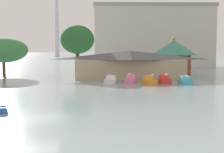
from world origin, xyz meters
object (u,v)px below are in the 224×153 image
Objects in this scene: pedal_boat_red at (165,80)px; green_roof_pavilion at (174,55)px; shoreline_tree_tall_left at (3,50)px; boathouse at (130,64)px; pedal_boat_white at (111,80)px; pedal_boat_pink at (131,79)px; pedal_boat_orange at (149,81)px; shoreline_tree_mid at (77,40)px; background_building_block at (153,36)px; pedal_boat_cyan at (185,81)px.

pedal_boat_red is 0.25× the size of green_roof_pavilion.
boathouse is at bearing -13.92° from shoreline_tree_tall_left.
pedal_boat_red reaches higher than pedal_boat_white.
shoreline_tree_tall_left reaches higher than pedal_boat_pink.
pedal_boat_pink is at bearing -106.42° from pedal_boat_red.
pedal_boat_orange is 1.23× the size of pedal_boat_red.
shoreline_tree_mid is (-10.10, 18.22, 6.92)m from pedal_boat_pink.
shoreline_tree_tall_left is (-34.85, -3.08, 1.01)m from green_roof_pavilion.
shoreline_tree_mid is at bearing -134.16° from pedal_boat_pink.
boathouse is 1.99× the size of shoreline_tree_mid.
shoreline_tree_tall_left is 15.25m from shoreline_tree_mid.
pedal_boat_pink is 0.15× the size of boathouse.
pedal_boat_white is at bearing -105.48° from background_building_block.
pedal_boat_white is 1.07× the size of pedal_boat_cyan.
shoreline_tree_mid is (-20.52, 1.62, 3.25)m from green_roof_pavilion.
pedal_boat_pink is 19.94m from green_roof_pavilion.
shoreline_tree_mid reaches higher than pedal_boat_pink.
pedal_boat_red is (8.38, -0.96, 0.09)m from pedal_boat_white.
pedal_boat_pink is 0.09× the size of background_building_block.
pedal_boat_pink is at bearing -61.00° from shoreline_tree_mid.
pedal_boat_cyan is (11.47, -1.51, 0.00)m from pedal_boat_white.
shoreline_tree_mid is (-15.28, 19.27, 6.92)m from pedal_boat_red.
shoreline_tree_tall_left is at bearing -110.28° from pedal_boat_white.
pedal_boat_pink is 28.31m from shoreline_tree_tall_left.
pedal_boat_red is 25.55m from shoreline_tree_mid.
pedal_boat_white is 20.79m from shoreline_tree_mid.
shoreline_tree_tall_left reaches higher than pedal_boat_cyan.
shoreline_tree_mid reaches higher than pedal_boat_red.
shoreline_tree_tall_left is at bearing -122.60° from pedal_boat_cyan.
shoreline_tree_tall_left is at bearing -102.13° from pedal_boat_pink.
pedal_boat_white is 8.43m from pedal_boat_red.
pedal_boat_red is 0.95× the size of pedal_boat_cyan.
green_roof_pavilion is (5.24, 17.64, 3.68)m from pedal_boat_red.
pedal_boat_cyan is 53.93m from background_building_block.
pedal_boat_orange is 54.60m from background_building_block.
pedal_boat_cyan is (3.09, -0.56, -0.09)m from pedal_boat_red.
shoreline_tree_tall_left is 0.26× the size of background_building_block.
green_roof_pavilion is (2.15, 18.20, 3.77)m from pedal_boat_cyan.
pedal_boat_orange is 0.31× the size of green_roof_pavilion.
pedal_boat_white is 8.57m from boathouse.
green_roof_pavilion is (13.62, 16.69, 3.77)m from pedal_boat_white.
shoreline_tree_mid is (14.33, 4.70, 2.24)m from shoreline_tree_tall_left.
shoreline_tree_tall_left reaches higher than pedal_boat_orange.
boathouse is at bearing -146.58° from pedal_boat_cyan.
green_roof_pavilion reaches higher than pedal_boat_orange.
boathouse reaches higher than pedal_boat_pink.
pedal_boat_cyan is 0.07× the size of background_building_block.
pedal_boat_pink is 0.34× the size of shoreline_tree_tall_left.
shoreline_tree_mid is at bearing -164.63° from pedal_boat_orange.
pedal_boat_cyan is (5.59, 0.10, -0.04)m from pedal_boat_orange.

